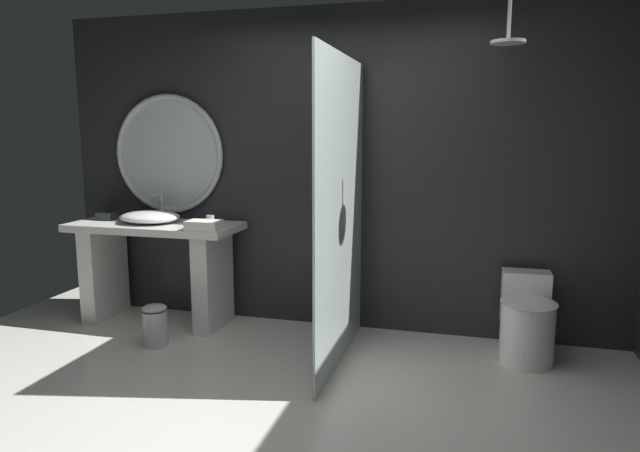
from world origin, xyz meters
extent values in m
plane|color=silver|center=(0.00, 0.00, 0.00)|extent=(5.76, 5.76, 0.00)
cube|color=#232326|center=(0.00, 1.90, 1.30)|extent=(4.80, 0.10, 2.60)
cube|color=silver|center=(-1.48, 1.54, 0.83)|extent=(1.43, 0.59, 0.06)
cube|color=silver|center=(-2.00, 1.54, 0.40)|extent=(0.14, 0.50, 0.80)
cube|color=silver|center=(-0.96, 1.54, 0.40)|extent=(0.14, 0.50, 0.80)
ellipsoid|color=white|center=(-1.52, 1.54, 0.91)|extent=(0.51, 0.42, 0.10)
cylinder|color=#B7B7BC|center=(-1.52, 1.73, 0.98)|extent=(0.02, 0.02, 0.24)
cylinder|color=#B7B7BC|center=(-1.52, 1.67, 1.09)|extent=(0.02, 0.13, 0.02)
cylinder|color=silver|center=(-0.96, 1.52, 0.90)|extent=(0.07, 0.07, 0.09)
cube|color=#282D28|center=(-1.98, 1.58, 0.89)|extent=(0.14, 0.12, 0.06)
torus|color=#B7B7BC|center=(-1.48, 1.81, 1.43)|extent=(1.03, 0.05, 1.03)
cylinder|color=#B2BCC1|center=(-1.48, 1.82, 1.43)|extent=(0.95, 0.01, 0.95)
cube|color=silver|center=(0.22, 1.16, 1.07)|extent=(0.02, 1.39, 2.13)
cylinder|color=#B7B7BC|center=(1.27, 1.40, 2.35)|extent=(0.02, 0.02, 0.29)
cylinder|color=#B7B7BC|center=(1.27, 1.40, 2.20)|extent=(0.23, 0.23, 0.02)
cylinder|color=white|center=(1.50, 1.42, 0.22)|extent=(0.37, 0.37, 0.43)
ellipsoid|color=white|center=(1.50, 1.42, 0.44)|extent=(0.39, 0.42, 0.02)
cube|color=white|center=(1.50, 1.70, 0.41)|extent=(0.34, 0.19, 0.38)
cylinder|color=#B7B7BC|center=(-1.20, 1.02, 0.14)|extent=(0.19, 0.19, 0.27)
ellipsoid|color=#B7B7BC|center=(-1.20, 1.02, 0.30)|extent=(0.19, 0.19, 0.06)
cube|color=silver|center=(-0.93, 1.34, 0.90)|extent=(0.27, 0.18, 0.07)
camera|label=1|loc=(1.09, -2.62, 1.62)|focal=31.74mm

